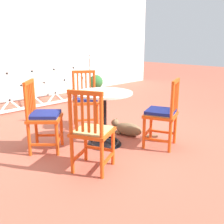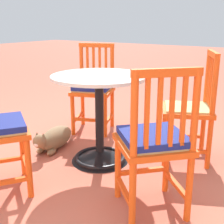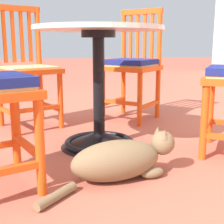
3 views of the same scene
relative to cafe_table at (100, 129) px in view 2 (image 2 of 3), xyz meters
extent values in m
plane|color=#AD5642|center=(0.13, -0.14, -0.28)|extent=(24.00, 24.00, 0.00)
cone|color=black|center=(0.00, 0.00, -0.23)|extent=(0.48, 0.48, 0.10)
torus|color=black|center=(0.00, 0.00, -0.26)|extent=(0.44, 0.44, 0.04)
cylinder|color=black|center=(0.00, 0.00, 0.09)|extent=(0.07, 0.07, 0.66)
cylinder|color=black|center=(0.00, 0.00, 0.40)|extent=(0.20, 0.20, 0.04)
cylinder|color=beige|center=(0.00, 0.00, 0.43)|extent=(0.76, 0.76, 0.02)
cylinder|color=#E04C14|center=(0.27, -0.47, -0.06)|extent=(0.04, 0.04, 0.45)
cylinder|color=#E04C14|center=(0.59, -0.34, -0.06)|extent=(0.04, 0.04, 0.45)
cylinder|color=#E04C14|center=(0.40, -0.79, 0.17)|extent=(0.04, 0.04, 0.91)
cylinder|color=#E04C14|center=(0.72, -0.66, 0.17)|extent=(0.04, 0.04, 0.91)
cube|color=#E04C14|center=(0.34, -0.63, -0.14)|extent=(0.15, 0.33, 0.03)
cube|color=#E04C14|center=(0.65, -0.50, -0.14)|extent=(0.15, 0.33, 0.03)
cube|color=#E04C14|center=(0.43, -0.41, -0.11)|extent=(0.33, 0.15, 0.03)
cube|color=#E04C14|center=(0.50, -0.57, 0.15)|extent=(0.52, 0.52, 0.04)
cube|color=tan|center=(0.50, -0.57, 0.17)|extent=(0.45, 0.45, 0.02)
cube|color=#E04C14|center=(0.46, -0.76, 0.40)|extent=(0.03, 0.03, 0.39)
cube|color=#E04C14|center=(0.53, -0.74, 0.40)|extent=(0.03, 0.03, 0.39)
cube|color=#E04C14|center=(0.59, -0.71, 0.40)|extent=(0.03, 0.03, 0.39)
cube|color=#E04C14|center=(0.65, -0.69, 0.40)|extent=(0.03, 0.03, 0.39)
cube|color=#E04C14|center=(0.56, -0.72, 0.61)|extent=(0.36, 0.17, 0.04)
cube|color=navy|center=(0.50, -0.57, 0.20)|extent=(0.47, 0.47, 0.04)
cylinder|color=#E04C14|center=(0.34, 0.52, -0.06)|extent=(0.04, 0.04, 0.45)
cylinder|color=#E04C14|center=(0.06, 0.71, -0.06)|extent=(0.04, 0.04, 0.45)
cube|color=#E04C14|center=(0.44, 0.66, -0.14)|extent=(0.21, 0.30, 0.03)
cube|color=#E04C14|center=(0.15, 0.85, -0.14)|extent=(0.21, 0.30, 0.03)
cube|color=#E04C14|center=(0.20, 0.62, -0.11)|extent=(0.30, 0.21, 0.03)
cylinder|color=#E04C14|center=(-0.43, 0.39, -0.06)|extent=(0.04, 0.04, 0.45)
cylinder|color=#E04C14|center=(-0.66, 0.14, -0.06)|extent=(0.04, 0.04, 0.45)
cylinder|color=#E04C14|center=(-0.67, 0.62, 0.17)|extent=(0.04, 0.04, 0.91)
cylinder|color=#E04C14|center=(-0.91, 0.37, 0.17)|extent=(0.04, 0.04, 0.91)
cube|color=#E04C14|center=(-0.55, 0.50, -0.14)|extent=(0.27, 0.25, 0.03)
cube|color=#E04C14|center=(-0.78, 0.26, -0.14)|extent=(0.27, 0.25, 0.03)
cube|color=#E04C14|center=(-0.54, 0.26, -0.11)|extent=(0.25, 0.27, 0.03)
cube|color=#E04C14|center=(-0.67, 0.38, 0.15)|extent=(0.57, 0.57, 0.04)
cube|color=tan|center=(-0.67, 0.38, 0.17)|extent=(0.49, 0.49, 0.02)
cube|color=#E04C14|center=(-0.72, 0.57, 0.40)|extent=(0.03, 0.03, 0.39)
cube|color=#E04C14|center=(-0.77, 0.52, 0.40)|extent=(0.03, 0.03, 0.39)
cube|color=#E04C14|center=(-0.81, 0.47, 0.40)|extent=(0.03, 0.03, 0.39)
cube|color=#E04C14|center=(-0.86, 0.42, 0.40)|extent=(0.03, 0.03, 0.39)
cube|color=#E04C14|center=(-0.79, 0.50, 0.61)|extent=(0.28, 0.30, 0.04)
cube|color=navy|center=(-0.67, 0.38, 0.20)|extent=(0.51, 0.51, 0.04)
cylinder|color=#E04C14|center=(-0.49, -0.21, -0.06)|extent=(0.04, 0.04, 0.45)
cylinder|color=#E04C14|center=(-0.35, -0.52, -0.06)|extent=(0.04, 0.04, 0.45)
cylinder|color=#E04C14|center=(-0.80, -0.36, 0.17)|extent=(0.04, 0.04, 0.91)
cylinder|color=#E04C14|center=(-0.65, -0.67, 0.17)|extent=(0.04, 0.04, 0.91)
cube|color=#E04C14|center=(-0.65, -0.29, -0.14)|extent=(0.32, 0.17, 0.03)
cube|color=#E04C14|center=(-0.50, -0.59, -0.14)|extent=(0.32, 0.17, 0.03)
cube|color=#E04C14|center=(-0.42, -0.36, -0.11)|extent=(0.17, 0.32, 0.03)
cube|color=#E04C14|center=(-0.57, -0.44, 0.15)|extent=(0.53, 0.53, 0.04)
cube|color=tan|center=(-0.57, -0.44, 0.17)|extent=(0.47, 0.47, 0.02)
cube|color=#E04C14|center=(-0.77, -0.42, 0.40)|extent=(0.03, 0.03, 0.39)
cube|color=#E04C14|center=(-0.74, -0.48, 0.40)|extent=(0.03, 0.03, 0.39)
cube|color=#E04C14|center=(-0.71, -0.54, 0.40)|extent=(0.03, 0.03, 0.39)
cube|color=#E04C14|center=(-0.68, -0.60, 0.40)|extent=(0.03, 0.03, 0.39)
cube|color=#E04C14|center=(-0.73, -0.51, 0.61)|extent=(0.19, 0.36, 0.04)
ellipsoid|color=brown|center=(0.51, 0.00, -0.19)|extent=(0.28, 0.47, 0.19)
ellipsoid|color=silver|center=(0.49, 0.10, -0.20)|extent=(0.18, 0.21, 0.14)
sphere|color=brown|center=(0.46, 0.24, -0.13)|extent=(0.12, 0.12, 0.12)
ellipsoid|color=silver|center=(0.45, 0.28, -0.15)|extent=(0.06, 0.05, 0.04)
cone|color=brown|center=(0.43, 0.23, -0.08)|extent=(0.04, 0.04, 0.04)
cone|color=brown|center=(0.49, 0.24, -0.08)|extent=(0.04, 0.04, 0.04)
ellipsoid|color=brown|center=(0.42, 0.15, -0.26)|extent=(0.08, 0.13, 0.05)
ellipsoid|color=brown|center=(0.53, 0.17, -0.26)|extent=(0.08, 0.13, 0.05)
cylinder|color=brown|center=(0.66, -0.29, -0.26)|extent=(0.19, 0.18, 0.04)
camera|label=1|loc=(-2.30, -2.47, 1.09)|focal=42.02mm
camera|label=2|loc=(-1.41, 1.93, 0.86)|focal=49.27mm
camera|label=3|loc=(1.87, -0.30, 0.35)|focal=50.84mm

